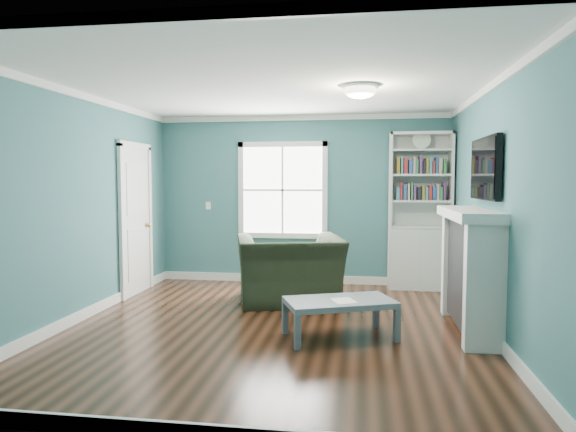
# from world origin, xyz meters

# --- Properties ---
(floor) EXTENTS (5.00, 5.00, 0.00)m
(floor) POSITION_xyz_m (0.00, 0.00, 0.00)
(floor) COLOR black
(floor) RESTS_ON ground
(room_walls) EXTENTS (5.00, 5.00, 5.00)m
(room_walls) POSITION_xyz_m (0.00, 0.00, 1.58)
(room_walls) COLOR #346D6D
(room_walls) RESTS_ON ground
(trim) EXTENTS (4.50, 5.00, 2.60)m
(trim) POSITION_xyz_m (0.00, 0.00, 1.24)
(trim) COLOR white
(trim) RESTS_ON ground
(window) EXTENTS (1.40, 0.06, 1.50)m
(window) POSITION_xyz_m (-0.30, 2.49, 1.45)
(window) COLOR white
(window) RESTS_ON room_walls
(bookshelf) EXTENTS (0.90, 0.35, 2.31)m
(bookshelf) POSITION_xyz_m (1.77, 2.30, 0.92)
(bookshelf) COLOR silver
(bookshelf) RESTS_ON ground
(fireplace) EXTENTS (0.44, 1.58, 1.30)m
(fireplace) POSITION_xyz_m (2.08, 0.20, 0.64)
(fireplace) COLOR black
(fireplace) RESTS_ON ground
(tv) EXTENTS (0.06, 1.10, 0.65)m
(tv) POSITION_xyz_m (2.20, 0.20, 1.72)
(tv) COLOR black
(tv) RESTS_ON fireplace
(door) EXTENTS (0.12, 0.98, 2.17)m
(door) POSITION_xyz_m (-2.22, 1.40, 1.07)
(door) COLOR silver
(door) RESTS_ON ground
(ceiling_fixture) EXTENTS (0.38, 0.38, 0.15)m
(ceiling_fixture) POSITION_xyz_m (0.90, 0.10, 2.55)
(ceiling_fixture) COLOR white
(ceiling_fixture) RESTS_ON room_walls
(light_switch) EXTENTS (0.08, 0.01, 0.12)m
(light_switch) POSITION_xyz_m (-1.50, 2.48, 1.20)
(light_switch) COLOR white
(light_switch) RESTS_ON room_walls
(recliner) EXTENTS (1.51, 1.19, 1.16)m
(recliner) POSITION_xyz_m (-0.01, 1.19, 0.58)
(recliner) COLOR black
(recliner) RESTS_ON ground
(coffee_table) EXTENTS (1.22, 0.94, 0.39)m
(coffee_table) POSITION_xyz_m (0.71, -0.24, 0.34)
(coffee_table) COLOR #525A62
(coffee_table) RESTS_ON ground
(paper_sheet) EXTENTS (0.29, 0.33, 0.00)m
(paper_sheet) POSITION_xyz_m (0.76, -0.30, 0.39)
(paper_sheet) COLOR white
(paper_sheet) RESTS_ON coffee_table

